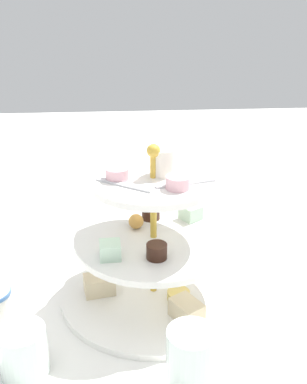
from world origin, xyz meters
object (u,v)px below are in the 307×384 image
(tiered_serving_stand, at_px, (154,251))
(water_glass_tall_right, at_px, (164,201))
(butter_knife_right, at_px, (28,246))
(water_glass_mid_back, at_px, (191,366))
(water_glass_short_left, at_px, (23,351))

(tiered_serving_stand, xyz_separation_m, water_glass_tall_right, (0.04, 0.23, -0.02))
(butter_knife_right, relative_size, water_glass_mid_back, 1.69)
(tiered_serving_stand, height_order, water_glass_short_left, tiered_serving_stand)
(water_glass_short_left, bearing_deg, butter_knife_right, 98.89)
(tiered_serving_stand, relative_size, water_glass_tall_right, 2.53)
(water_glass_short_left, distance_m, water_glass_mid_back, 0.22)
(water_glass_mid_back, bearing_deg, butter_knife_right, 124.26)
(butter_knife_right, bearing_deg, water_glass_tall_right, 135.97)
(water_glass_tall_right, xyz_separation_m, water_glass_short_left, (-0.22, -0.39, -0.03))
(water_glass_short_left, relative_size, butter_knife_right, 0.40)
(water_glass_tall_right, xyz_separation_m, water_glass_mid_back, (-0.01, -0.45, -0.01))
(water_glass_tall_right, height_order, butter_knife_right, water_glass_tall_right)
(water_glass_short_left, height_order, butter_knife_right, water_glass_short_left)
(tiered_serving_stand, relative_size, water_glass_mid_back, 2.99)
(tiered_serving_stand, xyz_separation_m, water_glass_mid_back, (0.03, -0.21, -0.03))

